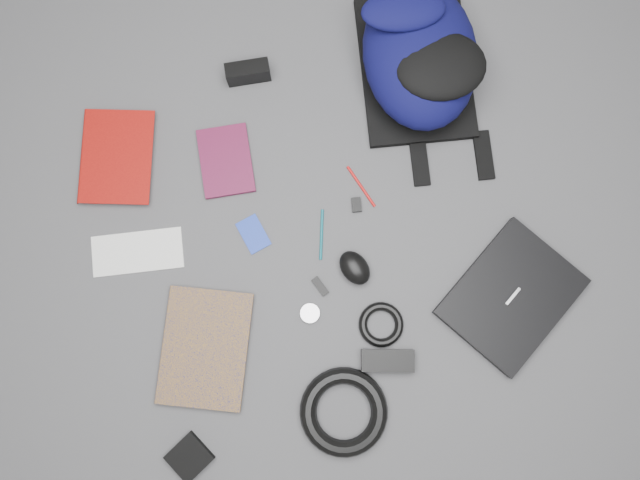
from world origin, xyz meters
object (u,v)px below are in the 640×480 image
object	(u,v)px
textbook_red	(81,156)
pouch	(189,457)
laptop	(511,297)
mouse	(355,268)
dvd_case	(226,161)
compact_camera	(248,72)
backpack	(420,54)
comic_book	(163,344)
power_brick	(387,361)

from	to	relation	value
textbook_red	pouch	distance (m)	0.78
laptop	mouse	world-z (taller)	mouse
dvd_case	pouch	distance (m)	0.72
compact_camera	mouse	size ratio (longest dim) A/B	1.22
backpack	dvd_case	size ratio (longest dim) A/B	2.43
textbook_red	mouse	xyz separation A→B (m)	(0.54, -0.50, 0.01)
mouse	comic_book	bearing A→B (deg)	165.92
backpack	pouch	world-z (taller)	backpack
power_brick	pouch	bearing A→B (deg)	-153.81
laptop	textbook_red	xyz separation A→B (m)	(-0.87, 0.70, -0.00)
backpack	mouse	size ratio (longest dim) A/B	4.78
comic_book	dvd_case	size ratio (longest dim) A/B	1.58
laptop	textbook_red	world-z (taller)	laptop
textbook_red	compact_camera	size ratio (longest dim) A/B	2.19
laptop	textbook_red	size ratio (longest dim) A/B	1.27
backpack	laptop	xyz separation A→B (m)	(0.00, -0.62, -0.07)
comic_book	mouse	size ratio (longest dim) A/B	3.10
pouch	laptop	bearing A→B (deg)	5.75
laptop	pouch	distance (m)	0.85
laptop	power_brick	bearing A→B (deg)	157.83
compact_camera	power_brick	bearing A→B (deg)	-73.77
backpack	laptop	bearing A→B (deg)	-75.08
backpack	pouch	xyz separation A→B (m)	(-0.85, -0.71, -0.08)
textbook_red	pouch	xyz separation A→B (m)	(0.02, -0.78, -0.00)
textbook_red	comic_book	bearing A→B (deg)	-62.96
laptop	power_brick	world-z (taller)	same
laptop	comic_book	size ratio (longest dim) A/B	1.09
laptop	power_brick	xyz separation A→B (m)	(-0.33, -0.04, 0.00)
textbook_red	dvd_case	world-z (taller)	textbook_red
backpack	pouch	distance (m)	1.11
backpack	pouch	bearing A→B (deg)	-125.33
backpack	dvd_case	bearing A→B (deg)	-158.54
pouch	textbook_red	bearing A→B (deg)	91.74
dvd_case	mouse	size ratio (longest dim) A/B	1.97
power_brick	textbook_red	bearing A→B (deg)	147.18
compact_camera	backpack	bearing A→B (deg)	-6.52
textbook_red	dvd_case	distance (m)	0.36
backpack	comic_book	xyz separation A→B (m)	(-0.82, -0.44, -0.08)
dvd_case	compact_camera	distance (m)	0.23
comic_book	power_brick	size ratio (longest dim) A/B	2.24
backpack	compact_camera	bearing A→B (deg)	177.25
backpack	dvd_case	world-z (taller)	backpack
mouse	power_brick	distance (m)	0.23
backpack	comic_book	world-z (taller)	backpack
comic_book	pouch	size ratio (longest dim) A/B	3.31
comic_book	laptop	bearing A→B (deg)	13.46
textbook_red	power_brick	world-z (taller)	power_brick
mouse	pouch	xyz separation A→B (m)	(-0.52, -0.28, -0.01)
textbook_red	comic_book	world-z (taller)	textbook_red
backpack	power_brick	size ratio (longest dim) A/B	3.46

